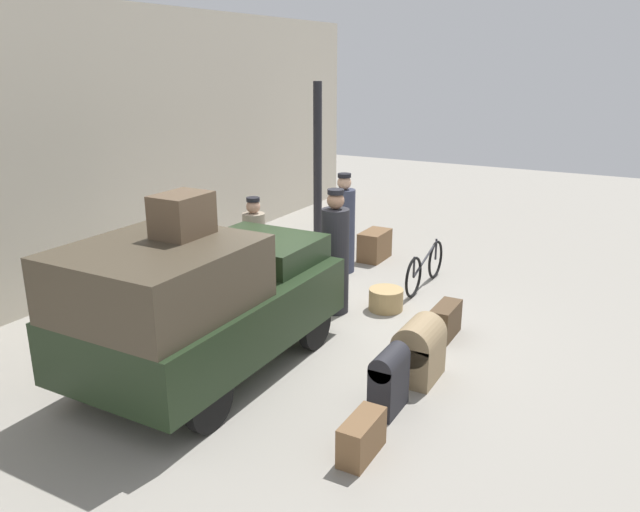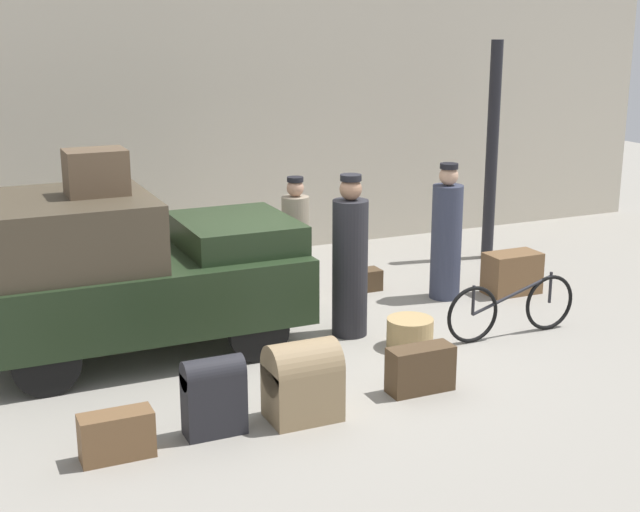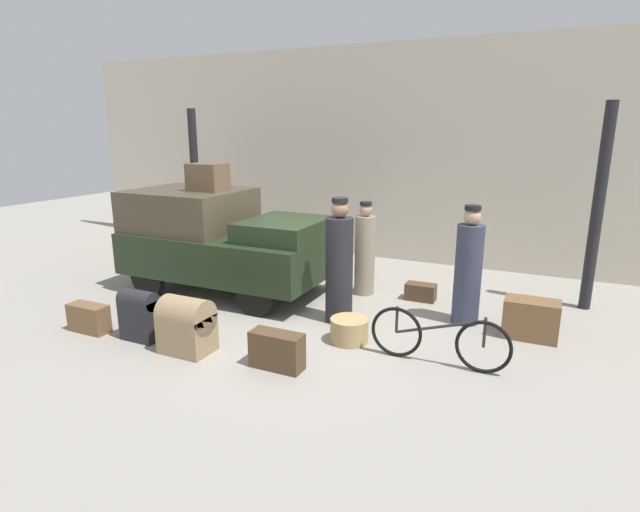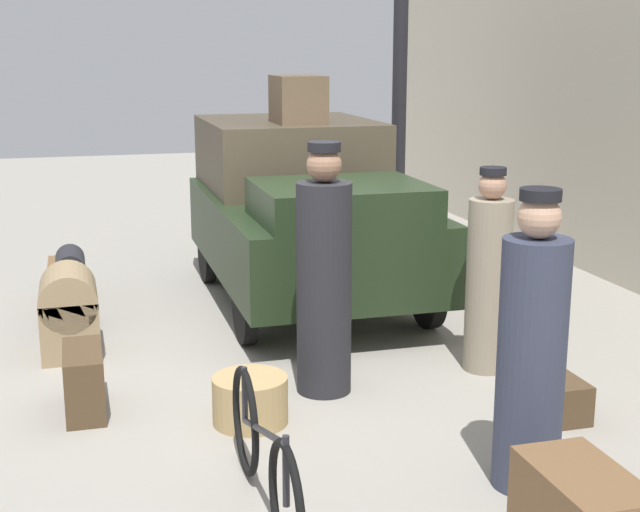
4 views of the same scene
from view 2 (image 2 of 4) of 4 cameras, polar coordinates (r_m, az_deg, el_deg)
The scene contains 16 objects.
ground_plane at distance 9.95m, azimuth -0.58°, elevation -5.69°, with size 30.00×30.00×0.00m, color gray.
station_building_facade at distance 13.20m, azimuth -7.80°, elevation 9.42°, with size 16.00×0.15×4.50m.
canopy_pillar_right at distance 13.39m, azimuth 10.95°, elevation 6.57°, with size 0.18×0.18×3.21m.
truck at distance 9.68m, azimuth -12.63°, elevation -0.80°, with size 3.49×1.85×1.76m.
bicycle at distance 10.34m, azimuth 12.18°, elevation -3.25°, with size 1.71×0.04×0.70m.
wicker_basket at distance 9.88m, azimuth 5.77°, elevation -4.91°, with size 0.52×0.52×0.33m.
porter_with_bicycle at distance 11.21m, azimuth -1.57°, elevation 0.68°, with size 0.35×0.35×1.61m.
porter_lifting_near_truck at distance 11.47m, azimuth 8.09°, elevation 1.19°, with size 0.39×0.39×1.75m.
porter_standing_middle at distance 10.02m, azimuth 1.93°, elevation -0.43°, with size 0.40×0.40×1.85m.
suitcase_tan_flat at distance 7.85m, azimuth -6.81°, elevation -8.73°, with size 0.53×0.27×0.71m.
trunk_large_brown at distance 11.95m, azimuth 12.19°, elevation -1.07°, with size 0.71×0.41×0.54m.
trunk_umber_medium at distance 8.75m, azimuth 6.45°, elevation -7.20°, with size 0.65×0.27×0.45m.
trunk_barrel_dark at distance 8.09m, azimuth -1.12°, elevation -7.93°, with size 0.64×0.47×0.73m.
trunk_wicker_pale at distance 7.66m, azimuth -12.89°, elevation -11.14°, with size 0.60×0.25×0.40m.
suitcase_black_upright at distance 11.83m, azimuth 2.71°, elevation -1.56°, with size 0.50×0.27×0.28m.
trunk_on_truck_roof at distance 9.42m, azimuth -14.15°, elevation 5.23°, with size 0.61×0.47×0.47m.
Camera 2 is at (-3.71, -8.53, 3.55)m, focal length 50.00 mm.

